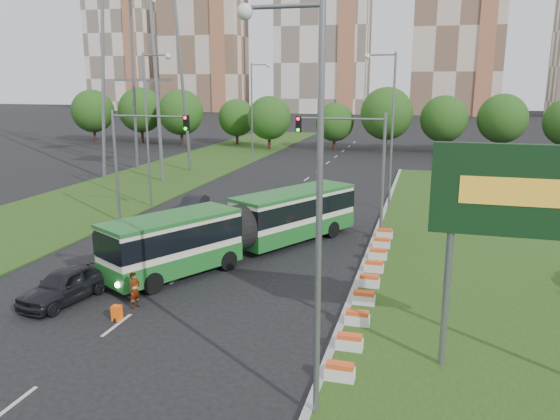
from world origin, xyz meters
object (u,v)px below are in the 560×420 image
(billboard, at_px, (527,202))
(traffic_mast_median, at_px, (358,155))
(traffic_mast_left, at_px, (136,149))
(shopping_trolley, at_px, (117,313))
(car_left_near, at_px, (65,285))
(articulated_bus, at_px, (239,226))
(pedestrian, at_px, (135,290))
(car_left_far, at_px, (193,205))

(billboard, distance_m, traffic_mast_median, 17.68)
(traffic_mast_median, xyz_separation_m, traffic_mast_left, (-15.16, -1.00, 0.00))
(shopping_trolley, bearing_deg, traffic_mast_left, 113.99)
(car_left_near, height_order, shopping_trolley, car_left_near)
(traffic_mast_left, bearing_deg, traffic_mast_median, 3.77)
(articulated_bus, distance_m, car_left_near, 10.28)
(traffic_mast_median, distance_m, shopping_trolley, 18.22)
(billboard, bearing_deg, traffic_mast_left, 146.45)
(traffic_mast_left, xyz_separation_m, car_left_near, (3.75, -13.35, -4.56))
(articulated_bus, relative_size, pedestrian, 10.33)
(billboard, height_order, traffic_mast_median, same)
(car_left_near, bearing_deg, traffic_mast_median, 61.74)
(traffic_mast_left, relative_size, shopping_trolley, 12.18)
(traffic_mast_median, bearing_deg, pedestrian, -119.27)
(traffic_mast_left, bearing_deg, billboard, -33.55)
(car_left_near, relative_size, car_left_far, 1.14)
(traffic_mast_left, distance_m, shopping_trolley, 16.99)
(articulated_bus, xyz_separation_m, shopping_trolley, (-2.00, -9.93, -1.41))
(car_left_near, bearing_deg, shopping_trolley, -9.65)
(billboard, distance_m, articulated_bus, 17.57)
(billboard, distance_m, pedestrian, 16.41)
(articulated_bus, distance_m, shopping_trolley, 10.22)
(billboard, height_order, shopping_trolley, billboard)
(billboard, bearing_deg, pedestrian, 173.21)
(traffic_mast_median, relative_size, shopping_trolley, 12.18)
(car_left_near, bearing_deg, car_left_far, 105.01)
(car_left_far, distance_m, pedestrian, 17.88)
(billboard, xyz_separation_m, car_left_far, (-20.33, 19.02, -5.50))
(billboard, xyz_separation_m, articulated_bus, (-13.49, 10.35, -4.43))
(traffic_mast_left, height_order, shopping_trolley, traffic_mast_left)
(articulated_bus, height_order, pedestrian, articulated_bus)
(pedestrian, xyz_separation_m, shopping_trolley, (-0.07, -1.41, -0.51))
(billboard, bearing_deg, traffic_mast_median, 115.03)
(car_left_near, height_order, pedestrian, pedestrian)
(traffic_mast_left, distance_m, car_left_far, 6.58)
(traffic_mast_left, bearing_deg, car_left_far, 60.30)
(car_left_near, bearing_deg, traffic_mast_left, 115.91)
(articulated_bus, height_order, car_left_far, articulated_bus)
(articulated_bus, bearing_deg, pedestrian, -73.55)
(car_left_far, bearing_deg, pedestrian, -79.47)
(articulated_bus, relative_size, car_left_far, 4.23)
(car_left_far, bearing_deg, billboard, -48.54)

